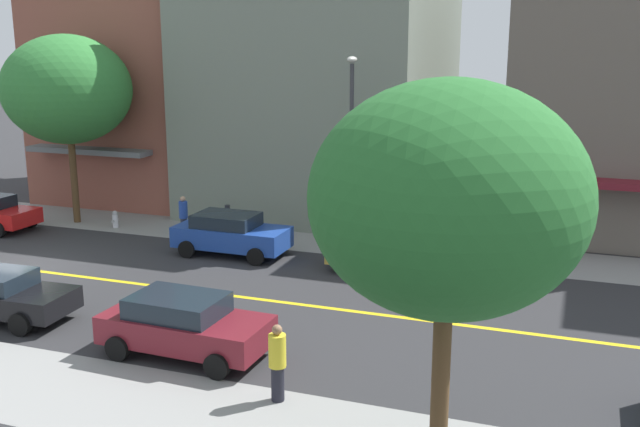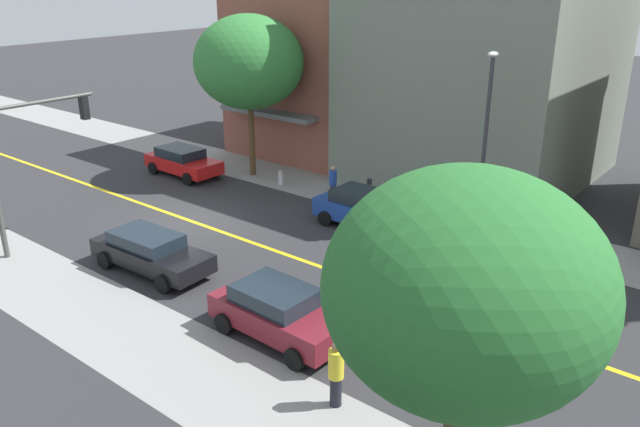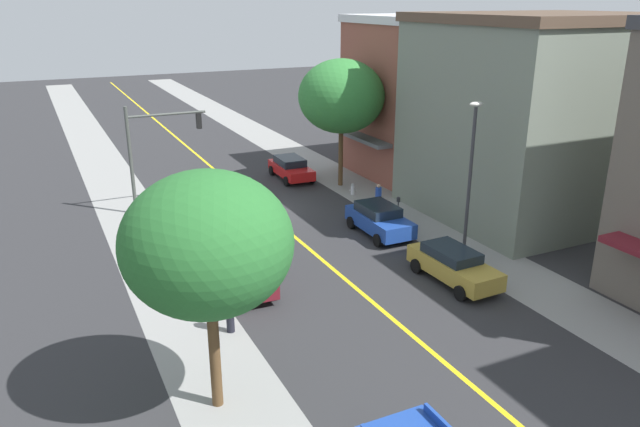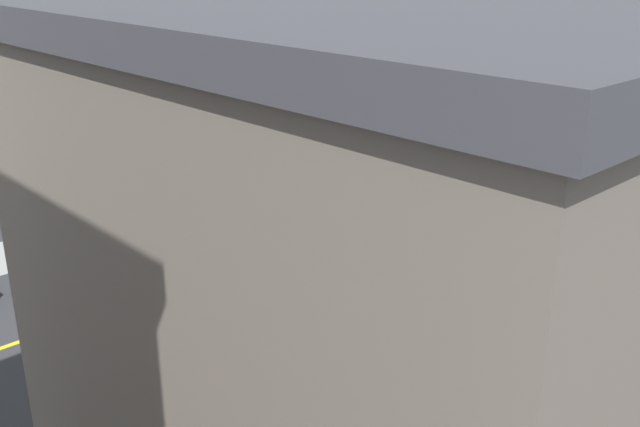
# 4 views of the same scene
# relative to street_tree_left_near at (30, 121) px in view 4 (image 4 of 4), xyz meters

# --- Properties ---
(ground_plane) EXTENTS (140.00, 140.00, 0.00)m
(ground_plane) POSITION_rel_street_tree_left_near_xyz_m (-7.49, -16.28, -5.20)
(ground_plane) COLOR #2D2D30
(sidewalk_left) EXTENTS (3.38, 126.00, 0.01)m
(sidewalk_left) POSITION_rel_street_tree_left_near_xyz_m (-14.53, -16.28, -5.19)
(sidewalk_left) COLOR gray
(sidewalk_left) RESTS_ON ground
(sidewalk_right) EXTENTS (3.38, 126.00, 0.01)m
(sidewalk_right) POSITION_rel_street_tree_left_near_xyz_m (-0.44, -16.28, -5.19)
(sidewalk_right) COLOR gray
(sidewalk_right) RESTS_ON ground
(road_centerline_stripe) EXTENTS (0.20, 126.00, 0.00)m
(road_centerline_stripe) POSITION_rel_street_tree_left_near_xyz_m (-7.49, -16.28, -5.20)
(road_centerline_stripe) COLOR yellow
(road_centerline_stripe) RESTS_ON ground
(brick_apartment_block) EXTENTS (11.39, 8.07, 10.95)m
(brick_apartment_block) POSITION_rel_street_tree_left_near_xyz_m (-21.46, 3.08, 0.29)
(brick_apartment_block) COLOR #665B51
(brick_apartment_block) RESTS_ON ground
(street_tree_left_near) EXTENTS (4.76, 4.76, 7.24)m
(street_tree_left_near) POSITION_rel_street_tree_left_near_xyz_m (0.00, 0.00, 0.00)
(street_tree_left_near) COLOR brown
(street_tree_left_near) RESTS_ON ground
(street_tree_right_corner) EXTENTS (5.41, 5.41, 8.07)m
(street_tree_right_corner) POSITION_rel_street_tree_left_near_xyz_m (-13.84, -18.64, 0.57)
(street_tree_right_corner) COLOR brown
(street_tree_right_corner) RESTS_ON ground
(fire_hydrant) EXTENTS (0.44, 0.24, 0.74)m
(fire_hydrant) POSITION_rel_street_tree_left_near_xyz_m (-13.57, -16.46, -4.83)
(fire_hydrant) COLOR silver
(fire_hydrant) RESTS_ON ground
(parking_meter) EXTENTS (0.12, 0.18, 1.45)m
(parking_meter) POSITION_rel_street_tree_left_near_xyz_m (-13.38, -11.00, -4.25)
(parking_meter) COLOR #4C4C51
(parking_meter) RESTS_ON ground
(traffic_light_mast) EXTENTS (4.44, 0.32, 6.07)m
(traffic_light_mast) POSITION_rel_street_tree_left_near_xyz_m (-2.15, -18.69, -1.22)
(traffic_light_mast) COLOR #474C47
(traffic_light_mast) RESTS_ON ground
(street_lamp) EXTENTS (0.70, 0.36, 7.24)m
(street_lamp) POSITION_rel_street_tree_left_near_xyz_m (-13.97, -6.07, -0.79)
(street_lamp) COLOR #38383D
(street_lamp) RESTS_ON ground
(red_sedan_left_curb) EXTENTS (2.09, 4.37, 1.45)m
(red_sedan_left_curb) POSITION_rel_street_tree_left_near_xyz_m (-11.50, -21.39, -4.43)
(red_sedan_left_curb) COLOR red
(red_sedan_left_curb) RESTS_ON ground
(maroon_sedan_right_curb) EXTENTS (2.21, 4.33, 1.55)m
(maroon_sedan_right_curb) POSITION_rel_street_tree_left_near_xyz_m (-3.13, -7.07, -4.39)
(maroon_sedan_right_curb) COLOR maroon
(maroon_sedan_right_curb) RESTS_ON ground
(blue_sedan_left_curb) EXTENTS (2.07, 4.24, 1.55)m
(blue_sedan_left_curb) POSITION_rel_street_tree_left_near_xyz_m (-11.59, -9.98, -4.38)
(blue_sedan_left_curb) COLOR #1E429E
(blue_sedan_left_curb) RESTS_ON ground
(black_sedan_right_curb) EXTENTS (2.14, 4.79, 1.40)m
(black_sedan_right_curb) POSITION_rel_street_tree_left_near_xyz_m (-3.50, -13.54, -4.45)
(black_sedan_right_curb) COLOR black
(black_sedan_right_curb) RESTS_ON ground
(gold_sedan_left_curb) EXTENTS (2.05, 4.57, 1.48)m
(gold_sedan_left_curb) POSITION_rel_street_tree_left_near_xyz_m (-11.55, -3.78, -4.41)
(gold_sedan_left_curb) COLOR #B29338
(gold_sedan_left_curb) RESTS_ON ground
(pedestrian_yellow_shirt) EXTENTS (0.39, 0.39, 1.79)m
(pedestrian_yellow_shirt) POSITION_rel_street_tree_left_near_xyz_m (-1.65, -3.88, -4.26)
(pedestrian_yellow_shirt) COLOR black
(pedestrian_yellow_shirt) RESTS_ON ground
(pedestrian_blue_shirt) EXTENTS (0.35, 0.35, 1.67)m
(pedestrian_blue_shirt) POSITION_rel_street_tree_left_near_xyz_m (-13.31, -12.97, -4.32)
(pedestrian_blue_shirt) COLOR #33384C
(pedestrian_blue_shirt) RESTS_ON ground
(small_dog) EXTENTS (0.66, 0.75, 0.61)m
(small_dog) POSITION_rel_street_tree_left_near_xyz_m (-13.11, -12.22, -4.79)
(small_dog) COLOR black
(small_dog) RESTS_ON ground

